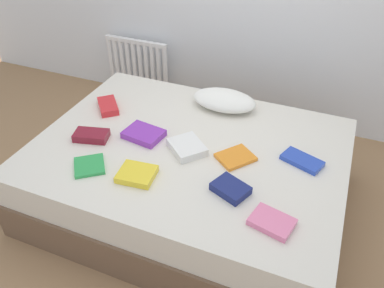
# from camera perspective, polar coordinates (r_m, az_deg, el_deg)

# --- Properties ---
(ground_plane) EXTENTS (8.00, 8.00, 0.00)m
(ground_plane) POSITION_cam_1_polar(r_m,az_deg,el_deg) (2.81, -0.39, -8.40)
(ground_plane) COLOR #93704C
(bed) EXTENTS (2.00, 1.50, 0.50)m
(bed) POSITION_cam_1_polar(r_m,az_deg,el_deg) (2.64, -0.41, -4.64)
(bed) COLOR brown
(bed) RESTS_ON ground
(radiator) EXTENTS (0.64, 0.04, 0.51)m
(radiator) POSITION_cam_1_polar(r_m,az_deg,el_deg) (3.89, -8.04, 11.53)
(radiator) COLOR white
(radiator) RESTS_ON ground
(pillow) EXTENTS (0.47, 0.28, 0.12)m
(pillow) POSITION_cam_1_polar(r_m,az_deg,el_deg) (2.85, 4.79, 6.46)
(pillow) COLOR white
(pillow) RESTS_ON bed
(textbook_white) EXTENTS (0.29, 0.29, 0.05)m
(textbook_white) POSITION_cam_1_polar(r_m,az_deg,el_deg) (2.43, -0.74, -0.47)
(textbook_white) COLOR white
(textbook_white) RESTS_ON bed
(textbook_maroon) EXTENTS (0.24, 0.18, 0.05)m
(textbook_maroon) POSITION_cam_1_polar(r_m,az_deg,el_deg) (2.62, -14.63, 1.21)
(textbook_maroon) COLOR maroon
(textbook_maroon) RESTS_ON bed
(textbook_red) EXTENTS (0.25, 0.26, 0.05)m
(textbook_red) POSITION_cam_1_polar(r_m,az_deg,el_deg) (2.91, -12.29, 5.49)
(textbook_red) COLOR red
(textbook_red) RESTS_ON bed
(textbook_blue) EXTENTS (0.27, 0.20, 0.03)m
(textbook_blue) POSITION_cam_1_polar(r_m,az_deg,el_deg) (2.44, 15.93, -2.36)
(textbook_blue) COLOR #2847B7
(textbook_blue) RESTS_ON bed
(textbook_navy) EXTENTS (0.23, 0.21, 0.05)m
(textbook_navy) POSITION_cam_1_polar(r_m,az_deg,el_deg) (2.16, 5.71, -6.56)
(textbook_navy) COLOR navy
(textbook_navy) RESTS_ON bed
(textbook_orange) EXTENTS (0.27, 0.27, 0.02)m
(textbook_orange) POSITION_cam_1_polar(r_m,az_deg,el_deg) (2.39, 6.44, -1.95)
(textbook_orange) COLOR orange
(textbook_orange) RESTS_ON bed
(textbook_pink) EXTENTS (0.24, 0.20, 0.03)m
(textbook_pink) POSITION_cam_1_polar(r_m,az_deg,el_deg) (2.03, 11.70, -11.20)
(textbook_pink) COLOR pink
(textbook_pink) RESTS_ON bed
(textbook_yellow) EXTENTS (0.23, 0.20, 0.04)m
(textbook_yellow) POSITION_cam_1_polar(r_m,az_deg,el_deg) (2.26, -8.14, -4.42)
(textbook_yellow) COLOR yellow
(textbook_yellow) RESTS_ON bed
(textbook_purple) EXTENTS (0.27, 0.22, 0.04)m
(textbook_purple) POSITION_cam_1_polar(r_m,az_deg,el_deg) (2.57, -7.14, 1.46)
(textbook_purple) COLOR purple
(textbook_purple) RESTS_ON bed
(textbook_green) EXTENTS (0.25, 0.25, 0.02)m
(textbook_green) POSITION_cam_1_polar(r_m,az_deg,el_deg) (2.39, -14.90, -3.11)
(textbook_green) COLOR green
(textbook_green) RESTS_ON bed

